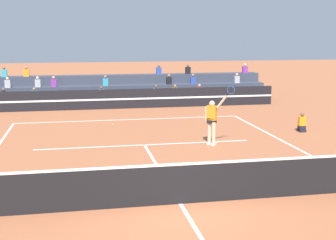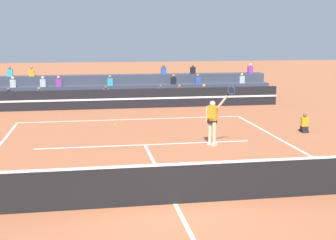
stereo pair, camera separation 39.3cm
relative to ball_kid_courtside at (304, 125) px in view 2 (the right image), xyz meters
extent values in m
plane|color=#AD603D|center=(-7.07, -7.58, -0.33)|extent=(120.00, 120.00, 0.00)
cube|color=white|center=(-7.07, 4.32, -0.33)|extent=(11.00, 0.10, 0.01)
cube|color=white|center=(-7.07, -1.16, -0.33)|extent=(8.25, 0.10, 0.01)
cube|color=white|center=(-7.07, -7.58, -0.33)|extent=(0.10, 12.85, 0.01)
cube|color=black|center=(-7.07, -7.58, 0.17)|extent=(11.90, 0.02, 1.00)
cube|color=white|center=(-7.07, -7.58, 0.70)|extent=(11.90, 0.04, 0.06)
cube|color=black|center=(-7.07, 7.94, 0.22)|extent=(18.00, 0.24, 1.10)
cube|color=white|center=(-7.07, 7.81, 0.22)|extent=(18.00, 0.02, 0.10)
cube|color=#383D4C|center=(-7.07, 9.21, -0.06)|extent=(18.55, 0.95, 0.55)
cube|color=orange|center=(-3.75, 9.04, 0.44)|extent=(0.32, 0.22, 0.44)
sphere|color=#9E7051|center=(-3.75, 9.04, 0.76)|extent=(0.18, 0.18, 0.18)
cube|color=red|center=(-2.23, 9.04, 0.44)|extent=(0.32, 0.22, 0.44)
sphere|color=tan|center=(-2.23, 9.04, 0.76)|extent=(0.18, 0.18, 0.18)
cube|color=black|center=(-13.66, 9.04, 0.44)|extent=(0.32, 0.22, 0.44)
sphere|color=brown|center=(-13.66, 9.04, 0.76)|extent=(0.18, 0.18, 0.18)
cube|color=teal|center=(-11.97, 9.04, 0.44)|extent=(0.32, 0.22, 0.44)
sphere|color=#9E7051|center=(-11.97, 9.04, 0.76)|extent=(0.18, 0.18, 0.18)
cube|color=#B2B2B7|center=(-8.16, 9.04, 0.44)|extent=(0.32, 0.22, 0.44)
sphere|color=brown|center=(-8.16, 9.04, 0.76)|extent=(0.18, 0.18, 0.18)
cube|color=#B2B2B7|center=(-4.91, 9.04, 0.44)|extent=(0.32, 0.22, 0.44)
sphere|color=brown|center=(-4.91, 9.04, 0.76)|extent=(0.18, 0.18, 0.18)
cube|color=#383D4C|center=(-7.07, 10.16, 0.22)|extent=(18.55, 0.95, 1.10)
cube|color=#B2B2B7|center=(0.48, 9.99, 0.99)|extent=(0.32, 0.22, 0.44)
sphere|color=tan|center=(0.48, 9.99, 1.31)|extent=(0.18, 0.18, 0.18)
cube|color=purple|center=(-10.92, 9.99, 0.99)|extent=(0.32, 0.22, 0.44)
sphere|color=tan|center=(-10.92, 9.99, 1.31)|extent=(0.18, 0.18, 0.18)
cube|color=#2D4CA5|center=(-2.40, 9.99, 0.99)|extent=(0.32, 0.22, 0.44)
sphere|color=#9E7051|center=(-2.40, 9.99, 1.31)|extent=(0.18, 0.18, 0.18)
cube|color=#B2B2B7|center=(-13.54, 9.99, 0.99)|extent=(0.32, 0.22, 0.44)
sphere|color=beige|center=(-13.54, 9.99, 1.31)|extent=(0.18, 0.18, 0.18)
cube|color=black|center=(-3.94, 9.99, 0.99)|extent=(0.32, 0.22, 0.44)
sphere|color=#9E7051|center=(-3.94, 9.99, 1.31)|extent=(0.18, 0.18, 0.18)
cube|color=#B2B2B7|center=(-11.83, 9.99, 0.99)|extent=(0.32, 0.22, 0.44)
sphere|color=beige|center=(-11.83, 9.99, 1.31)|extent=(0.18, 0.18, 0.18)
cube|color=teal|center=(-7.87, 9.99, 0.99)|extent=(0.32, 0.22, 0.44)
sphere|color=#9E7051|center=(-7.87, 9.99, 1.31)|extent=(0.18, 0.18, 0.18)
cube|color=#383D4C|center=(-7.07, 11.11, 0.49)|extent=(18.55, 0.95, 1.65)
cube|color=black|center=(-2.51, 10.94, 1.54)|extent=(0.32, 0.22, 0.44)
sphere|color=brown|center=(-2.51, 10.94, 1.86)|extent=(0.18, 0.18, 0.18)
cube|color=purple|center=(1.36, 10.94, 1.54)|extent=(0.32, 0.22, 0.44)
sphere|color=beige|center=(1.36, 10.94, 1.86)|extent=(0.18, 0.18, 0.18)
cube|color=#2D4CA5|center=(-4.41, 10.94, 1.54)|extent=(0.32, 0.22, 0.44)
sphere|color=brown|center=(-4.41, 10.94, 1.86)|extent=(0.18, 0.18, 0.18)
cube|color=orange|center=(-12.55, 10.94, 1.54)|extent=(0.32, 0.22, 0.44)
sphere|color=#9E7051|center=(-12.55, 10.94, 1.86)|extent=(0.18, 0.18, 0.18)
cube|color=teal|center=(-13.83, 10.94, 1.54)|extent=(0.32, 0.22, 0.44)
sphere|color=brown|center=(-13.83, 10.94, 1.86)|extent=(0.18, 0.18, 0.18)
cube|color=black|center=(0.00, 0.00, -0.27)|extent=(0.28, 0.36, 0.12)
cube|color=black|center=(0.00, 0.00, -0.15)|extent=(0.28, 0.24, 0.18)
cube|color=orange|center=(0.00, 0.00, 0.14)|extent=(0.30, 0.18, 0.40)
sphere|color=brown|center=(0.00, 0.00, 0.43)|extent=(0.17, 0.17, 0.17)
cylinder|color=beige|center=(-4.60, -1.52, 0.12)|extent=(0.14, 0.14, 0.90)
cylinder|color=beige|center=(-4.49, -1.72, 0.12)|extent=(0.14, 0.14, 0.90)
cube|color=black|center=(-4.54, -1.60, 0.61)|extent=(0.37, 0.36, 0.20)
cube|color=orange|center=(-4.54, -1.60, 0.91)|extent=(0.40, 0.39, 0.56)
sphere|color=beige|center=(-4.54, -1.60, 1.27)|extent=(0.22, 0.22, 0.22)
cube|color=white|center=(-4.57, -1.49, -0.29)|extent=(0.26, 0.28, 0.09)
cube|color=white|center=(-4.46, -1.69, -0.29)|extent=(0.26, 0.28, 0.09)
cylinder|color=beige|center=(-4.72, -1.44, 0.85)|extent=(0.09, 0.09, 0.56)
cylinder|color=beige|center=(-4.23, -1.86, 1.37)|extent=(0.39, 0.35, 0.53)
cylinder|color=black|center=(-4.05, -2.02, 1.68)|extent=(0.14, 0.13, 0.19)
torus|color=#1E4C99|center=(-3.97, -2.09, 1.83)|extent=(0.34, 0.30, 0.43)
sphere|color=#C6DB33|center=(-7.98, 2.94, -0.30)|extent=(0.07, 0.07, 0.07)
camera|label=1|loc=(-9.49, -18.47, 3.88)|focal=50.00mm
camera|label=2|loc=(-9.10, -18.54, 3.88)|focal=50.00mm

